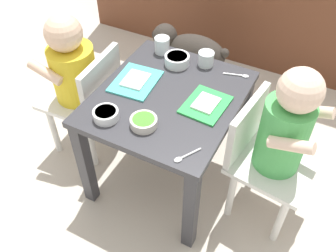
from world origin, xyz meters
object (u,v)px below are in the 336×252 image
object	(u,v)px
spoon_by_left_tray	(239,75)
dog	(190,50)
spoon_by_right_tray	(185,156)
cereal_bowl_right_side	(177,60)
dining_table	(168,112)
food_tray_right	(206,104)
food_tray_left	(136,81)
veggie_bowl_far	(145,122)
seated_child_right	(281,133)
cereal_bowl_left_side	(106,114)
water_cup_right	(206,60)
water_cup_left	(162,46)
seated_child_left	(76,72)

from	to	relation	value
spoon_by_left_tray	dog	bearing A→B (deg)	133.58
spoon_by_right_tray	cereal_bowl_right_side	bearing A→B (deg)	119.38
dining_table	food_tray_right	distance (m)	0.17
food_tray_left	spoon_by_right_tray	bearing A→B (deg)	-37.33
dog	food_tray_left	bearing A→B (deg)	-84.92
cereal_bowl_right_side	food_tray_left	bearing A→B (deg)	-116.55
spoon_by_left_tray	food_tray_left	bearing A→B (deg)	-146.81
veggie_bowl_far	dining_table	bearing A→B (deg)	91.47
seated_child_right	dog	size ratio (longest dim) A/B	1.59
food_tray_left	cereal_bowl_left_side	bearing A→B (deg)	-86.49
cereal_bowl_left_side	water_cup_right	bearing A→B (deg)	68.20
dog	water_cup_left	xyz separation A→B (m)	(0.05, -0.40, 0.27)
water_cup_right	cereal_bowl_right_side	world-z (taller)	water_cup_right
seated_child_left	dog	world-z (taller)	seated_child_left
spoon_by_right_tray	water_cup_right	bearing A→B (deg)	106.01
dining_table	spoon_by_left_tray	distance (m)	0.31
food_tray_left	dog	bearing A→B (deg)	95.08
veggie_bowl_far	spoon_by_left_tray	size ratio (longest dim) A/B	0.93
seated_child_right	food_tray_right	distance (m)	0.27
food_tray_right	dog	bearing A→B (deg)	118.79
seated_child_left	cereal_bowl_left_side	xyz separation A→B (m)	(0.28, -0.19, 0.05)
food_tray_right	cereal_bowl_left_side	distance (m)	0.35
food_tray_left	spoon_by_left_tray	bearing A→B (deg)	33.19
dining_table	water_cup_left	distance (m)	0.30
seated_child_left	seated_child_right	size ratio (longest dim) A/B	0.95
water_cup_right	food_tray_left	bearing A→B (deg)	-130.10
food_tray_right	spoon_by_right_tray	world-z (taller)	food_tray_right
seated_child_right	spoon_by_right_tray	size ratio (longest dim) A/B	7.61
water_cup_left	water_cup_right	xyz separation A→B (m)	(0.20, 0.00, -0.00)
food_tray_right	cereal_bowl_right_side	world-z (taller)	cereal_bowl_right_side
seated_child_left	cereal_bowl_right_side	bearing A→B (deg)	28.95
dog	food_tray_right	xyz separation A→B (m)	(0.34, -0.63, 0.24)
seated_child_left	veggie_bowl_far	size ratio (longest dim) A/B	7.26
water_cup_left	spoon_by_right_tray	distance (m)	0.58
food_tray_right	water_cup_right	world-z (taller)	water_cup_right
seated_child_right	spoon_by_right_tray	xyz separation A→B (m)	(-0.23, -0.25, 0.02)
seated_child_right	cereal_bowl_left_side	size ratio (longest dim) A/B	7.94
water_cup_right	seated_child_right	bearing A→B (deg)	-31.07
food_tray_right	water_cup_right	distance (m)	0.25
seated_child_right	spoon_by_left_tray	bearing A→B (deg)	136.47
food_tray_left	spoon_by_left_tray	size ratio (longest dim) A/B	2.05
food_tray_left	spoon_by_left_tray	xyz separation A→B (m)	(0.33, 0.22, -0.00)
dog	cereal_bowl_right_side	bearing A→B (deg)	-72.42
dining_table	spoon_by_left_tray	bearing A→B (deg)	50.63
dining_table	water_cup_left	world-z (taller)	water_cup_left
veggie_bowl_far	cereal_bowl_left_side	distance (m)	0.14
seated_child_left	spoon_by_right_tray	bearing A→B (deg)	-20.64
food_tray_left	spoon_by_right_tray	world-z (taller)	food_tray_left
seated_child_right	water_cup_left	bearing A→B (deg)	158.54
dog	dining_table	bearing A→B (deg)	-72.61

